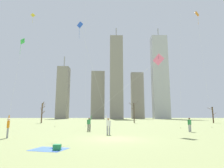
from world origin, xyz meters
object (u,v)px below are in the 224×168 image
Objects in this scene: distant_kite_high_overhead_purple at (85,7)px; distant_kite_low_near_trees_orange at (198,22)px; bare_tree_leftmost at (42,112)px; kite_flyer_midfield_right_pink at (105,109)px; bystander_watching_nearby at (190,124)px; distant_kite_drifting_right_yellow at (35,28)px; bare_tree_right_of_center at (134,111)px; kite_flyer_midfield_left_green at (10,114)px; bare_tree_rightmost at (213,114)px; kite_flyer_far_back_blue at (104,110)px; picnic_spot at (54,148)px.

distant_kite_high_overhead_purple is 20.66m from distant_kite_low_near_trees_orange.
distant_kite_high_overhead_purple reaches higher than bare_tree_leftmost.
bystander_watching_nearby is at bearing -4.95° from kite_flyer_midfield_right_pink.
bare_tree_right_of_center is at bearing 44.35° from distant_kite_drifting_right_yellow.
distant_kite_high_overhead_purple is at bearing 76.02° from kite_flyer_midfield_left_green.
kite_flyer_far_back_blue is at bearing -132.08° from bare_tree_rightmost.
kite_flyer_midfield_left_green is at bearing -137.13° from bare_tree_rightmost.
kite_flyer_midfield_right_pink is at bearing -135.77° from bare_tree_rightmost.
distant_kite_low_near_trees_orange is at bearing -10.49° from distant_kite_high_overhead_purple.
distant_kite_low_near_trees_orange is at bearing 52.15° from bystander_watching_nearby.
picnic_spot is 0.35× the size of bare_tree_right_of_center.
picnic_spot is at bearing -101.53° from kite_flyer_midfield_right_pink.
distant_kite_drifting_right_yellow is at bearing 106.67° from kite_flyer_midfield_left_green.
distant_kite_low_near_trees_orange is at bearing -33.94° from bare_tree_leftmost.
kite_flyer_midfield_right_pink is (8.12, 6.26, 0.69)m from kite_flyer_midfield_left_green.
bare_tree_rightmost reaches higher than bystander_watching_nearby.
kite_flyer_midfield_left_green is 0.85× the size of kite_flyer_far_back_blue.
bare_tree_right_of_center is (24.89, 0.62, 0.24)m from bare_tree_leftmost.
distant_kite_high_overhead_purple is at bearing -151.84° from bare_tree_rightmost.
kite_flyer_far_back_blue is 0.62× the size of distant_kite_drifting_right_yellow.
bare_tree_rightmost is (31.11, 40.30, 2.27)m from picnic_spot.
distant_kite_high_overhead_purple is 1.28× the size of distant_kite_drifting_right_yellow.
bare_tree_leftmost is at bearing -178.57° from bare_tree_right_of_center.
distant_kite_drifting_right_yellow is 9.66× the size of picnic_spot.
kite_flyer_midfield_right_pink is 21.96m from distant_kite_drifting_right_yellow.
kite_flyer_far_back_blue is 2.08× the size of bare_tree_right_of_center.
distant_kite_drifting_right_yellow is 32.10m from bare_tree_right_of_center.
distant_kite_low_near_trees_orange is at bearing 28.54° from kite_flyer_midfield_left_green.
kite_flyer_midfield_right_pink is 0.45× the size of distant_kite_drifting_right_yellow.
bystander_watching_nearby is 30.59m from bare_tree_right_of_center.
distant_kite_high_overhead_purple is (-3.97, 14.22, 20.13)m from kite_flyer_far_back_blue.
kite_flyer_midfield_left_green is 1.77× the size of bare_tree_right_of_center.
kite_flyer_far_back_blue is at bearing -74.38° from distant_kite_high_overhead_purple.
distant_kite_high_overhead_purple is 1.34× the size of distant_kite_low_near_trees_orange.
distant_kite_drifting_right_yellow is 28.75m from distant_kite_low_near_trees_orange.
distant_kite_low_near_trees_orange is at bearing 46.41° from picnic_spot.
kite_flyer_midfield_right_pink is 30.54m from bare_tree_right_of_center.
distant_kite_drifting_right_yellow is 30.02m from picnic_spot.
bare_tree_leftmost is (-14.71, 41.45, 2.86)m from picnic_spot.
bare_tree_leftmost is at bearing 102.79° from distant_kite_drifting_right_yellow.
distant_kite_high_overhead_purple is at bearing -54.42° from bare_tree_leftmost.
distant_kite_drifting_right_yellow is 1.04× the size of distant_kite_low_near_trees_orange.
bare_tree_leftmost reaches higher than bare_tree_rightmost.
bare_tree_right_of_center is at bearing 175.18° from bare_tree_rightmost.
kite_flyer_far_back_blue reaches higher than bystander_watching_nearby.
bare_tree_right_of_center is (11.61, 19.18, -19.31)m from distant_kite_high_overhead_purple.
picnic_spot is (5.57, -6.25, -1.87)m from kite_flyer_midfield_left_green.
bare_tree_rightmost is 0.76× the size of bare_tree_leftmost.
kite_flyer_far_back_blue is 9.32m from picnic_spot.
distant_kite_low_near_trees_orange reaches higher than kite_flyer_midfield_right_pink.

